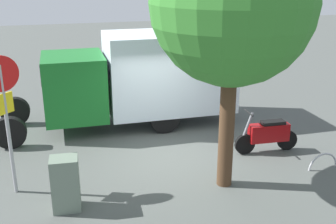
{
  "coord_description": "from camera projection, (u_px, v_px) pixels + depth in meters",
  "views": [
    {
      "loc": [
        2.75,
        9.67,
        4.74
      ],
      "look_at": [
        0.03,
        0.09,
        1.28
      ],
      "focal_mm": 43.96,
      "sensor_mm": 36.0,
      "label": 1
    }
  ],
  "objects": [
    {
      "name": "motorcycle",
      "position": [
        268.0,
        134.0,
        11.15
      ],
      "size": [
        1.81,
        0.55,
        1.2
      ],
      "rotation": [
        0.0,
        0.0,
        -0.06
      ],
      "color": "black",
      "rests_on": "ground"
    },
    {
      "name": "box_truck_near",
      "position": [
        140.0,
        75.0,
        12.87
      ],
      "size": [
        7.3,
        2.27,
        2.9
      ],
      "rotation": [
        0.0,
        0.0,
        -0.01
      ],
      "color": "black",
      "rests_on": "ground"
    },
    {
      "name": "stop_sign",
      "position": [
        5.0,
        104.0,
        8.58
      ],
      "size": [
        0.71,
        0.33,
        3.11
      ],
      "color": "#9E9EA3",
      "rests_on": "ground"
    },
    {
      "name": "bike_rack_hoop",
      "position": [
        322.0,
        168.0,
        10.36
      ],
      "size": [
        0.85,
        0.09,
        0.85
      ],
      "primitive_type": "torus",
      "rotation": [
        1.57,
        0.0,
        0.05
      ],
      "color": "#B7B7BC",
      "rests_on": "ground"
    },
    {
      "name": "utility_cabinet",
      "position": [
        66.0,
        184.0,
        8.43
      ],
      "size": [
        0.6,
        0.52,
        1.16
      ],
      "primitive_type": "cube",
      "rotation": [
        0.0,
        0.0,
        -0.07
      ],
      "color": "slate",
      "rests_on": "ground"
    },
    {
      "name": "street_tree",
      "position": [
        233.0,
        4.0,
        8.27
      ],
      "size": [
        3.42,
        3.42,
        5.82
      ],
      "color": "#47301E",
      "rests_on": "ground"
    },
    {
      "name": "ground_plane",
      "position": [
        168.0,
        156.0,
        11.05
      ],
      "size": [
        60.0,
        60.0,
        0.0
      ],
      "primitive_type": "plane",
      "color": "#4B4F4C"
    }
  ]
}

